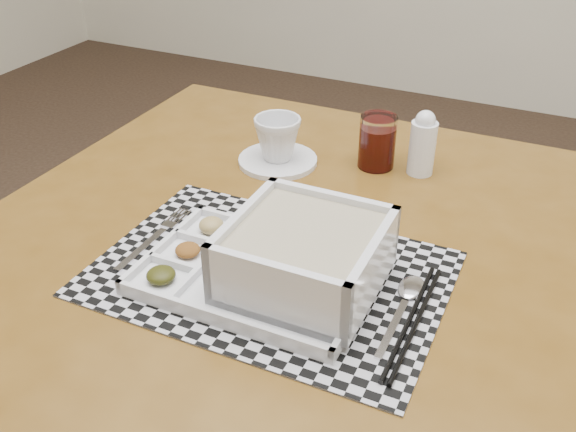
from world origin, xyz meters
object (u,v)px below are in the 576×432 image
object	(u,v)px
dining_table	(295,275)
juice_glass	(377,144)
creamer_bottle	(423,144)
serving_tray	(294,261)
cup	(278,138)

from	to	relation	value
dining_table	juice_glass	bearing A→B (deg)	82.49
dining_table	creamer_bottle	xyz separation A→B (m)	(0.12, 0.29, 0.14)
dining_table	creamer_bottle	world-z (taller)	creamer_bottle
dining_table	juice_glass	xyz separation A→B (m)	(0.04, 0.28, 0.12)
serving_tray	creamer_bottle	xyz separation A→B (m)	(0.07, 0.41, 0.02)
dining_table	cup	distance (m)	0.28
creamer_bottle	serving_tray	bearing A→B (deg)	-99.45
dining_table	juice_glass	world-z (taller)	juice_glass
creamer_bottle	dining_table	bearing A→B (deg)	-112.33
juice_glass	serving_tray	bearing A→B (deg)	-87.93
juice_glass	cup	bearing A→B (deg)	-158.55
cup	serving_tray	bearing A→B (deg)	-60.42
juice_glass	creamer_bottle	bearing A→B (deg)	6.69
cup	creamer_bottle	size ratio (longest dim) A/B	0.72
serving_tray	creamer_bottle	world-z (taller)	creamer_bottle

